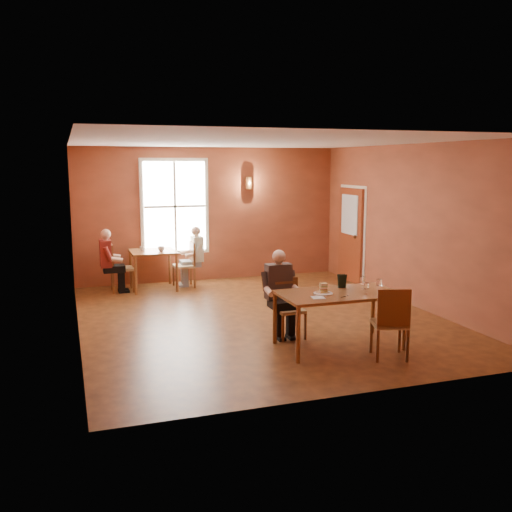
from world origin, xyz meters
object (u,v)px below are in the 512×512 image
object	(u,v)px
chair_diner_white	(184,265)
chair_diner_maroon	(122,267)
chair_diner_main	(290,309)
second_table	(153,270)
main_table	(339,320)
chair_empty	(389,322)
diner_white	(185,258)
diner_main	(291,297)
diner_maroon	(120,261)

from	to	relation	value
chair_diner_white	chair_diner_maroon	world-z (taller)	chair_diner_maroon
chair_diner_main	second_table	distance (m)	4.35
main_table	chair_empty	size ratio (longest dim) A/B	1.71
main_table	chair_diner_white	world-z (taller)	chair_diner_white
chair_diner_main	diner_white	bearing A→B (deg)	-79.21
diner_main	diner_white	xyz separation A→B (m)	(-0.78, 4.13, -0.02)
main_table	diner_main	xyz separation A→B (m)	(-0.50, 0.62, 0.24)
chair_diner_main	chair_diner_white	size ratio (longest dim) A/B	0.93
diner_main	diner_maroon	size ratio (longest dim) A/B	1.00
diner_maroon	second_table	bearing A→B (deg)	90.00
chair_empty	diner_white	distance (m)	5.66
diner_white	diner_maroon	bearing A→B (deg)	90.00
second_table	chair_diner_white	world-z (taller)	chair_diner_white
main_table	chair_empty	bearing A→B (deg)	-54.98
chair_empty	second_table	distance (m)	5.90
second_table	diner_maroon	bearing A→B (deg)	180.00
diner_main	chair_diner_main	bearing A→B (deg)	-90.00
chair_empty	second_table	size ratio (longest dim) A/B	1.08
chair_diner_main	diner_maroon	bearing A→B (deg)	-62.42
chair_diner_main	second_table	bearing A→B (deg)	-70.38
diner_main	main_table	bearing A→B (deg)	128.88
chair_empty	chair_diner_main	bearing A→B (deg)	143.90
chair_diner_maroon	diner_maroon	size ratio (longest dim) A/B	0.78
chair_diner_main	diner_white	xyz separation A→B (m)	(-0.78, 4.10, 0.17)
chair_diner_white	chair_diner_maroon	distance (m)	1.30
chair_diner_main	diner_white	size ratio (longest dim) A/B	0.72
diner_main	chair_diner_maroon	distance (m)	4.64
second_table	chair_diner_white	bearing A→B (deg)	0.00
chair_diner_white	diner_white	xyz separation A→B (m)	(0.03, 0.00, 0.14)
chair_diner_main	diner_main	xyz separation A→B (m)	(0.00, -0.03, 0.19)
diner_maroon	chair_diner_main	bearing A→B (deg)	27.58
diner_white	chair_diner_maroon	size ratio (longest dim) A/B	1.25
main_table	second_table	size ratio (longest dim) A/B	1.85
chair_diner_main	chair_diner_maroon	distance (m)	4.61
second_table	diner_white	bearing A→B (deg)	0.00
chair_diner_maroon	second_table	bearing A→B (deg)	90.00
second_table	diner_maroon	xyz separation A→B (m)	(-0.68, 0.00, 0.23)
diner_main	diner_maroon	bearing A→B (deg)	-62.59
diner_main	diner_white	distance (m)	4.20
diner_main	chair_diner_maroon	bearing A→B (deg)	-62.92
chair_diner_maroon	diner_white	bearing A→B (deg)	90.00
diner_white	main_table	bearing A→B (deg)	-164.90
main_table	chair_diner_main	distance (m)	0.82
diner_main	second_table	bearing A→B (deg)	-70.51
chair_diner_white	diner_white	distance (m)	0.15
second_table	chair_diner_white	xyz separation A→B (m)	(0.65, 0.00, 0.07)
second_table	diner_white	distance (m)	0.71
chair_diner_main	diner_white	world-z (taller)	diner_white
chair_diner_main	chair_diner_maroon	xyz separation A→B (m)	(-2.11, 4.10, 0.05)
chair_empty	diner_maroon	bearing A→B (deg)	137.40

